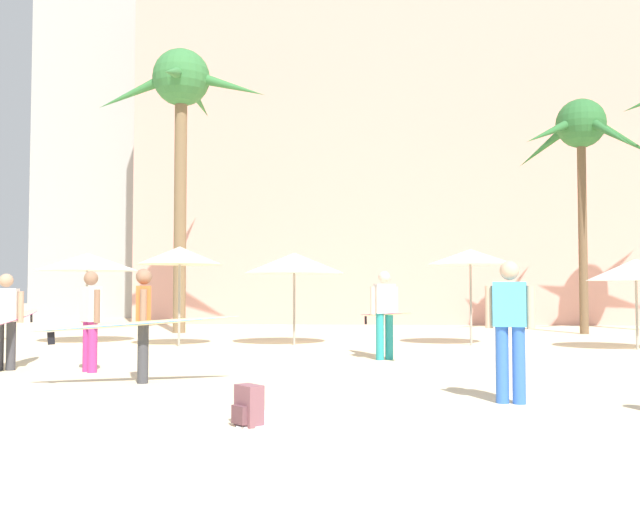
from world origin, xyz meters
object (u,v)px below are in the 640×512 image
(palm_tree_far_left, at_px, (182,97))
(cafe_umbrella_3, at_px, (87,262))
(person_mid_center, at_px, (384,312))
(cafe_umbrella_5, at_px, (636,270))
(person_near_right, at_px, (141,321))
(cafe_umbrella_2, at_px, (294,263))
(person_near_left, at_px, (90,317))
(backpack, at_px, (248,406))
(cafe_umbrella_1, at_px, (470,257))
(beach_towel, at_px, (324,418))
(person_mid_left, at_px, (9,317))
(cafe_umbrella_7, at_px, (180,256))
(palm_tree_center, at_px, (581,136))
(person_far_left, at_px, (510,325))

(palm_tree_far_left, bearing_deg, cafe_umbrella_3, -105.10)
(person_mid_center, bearing_deg, cafe_umbrella_5, 92.96)
(palm_tree_far_left, xyz_separation_m, person_near_right, (2.68, -12.18, -6.74))
(cafe_umbrella_2, height_order, person_near_left, cafe_umbrella_2)
(cafe_umbrella_5, bearing_deg, backpack, -127.43)
(cafe_umbrella_3, bearing_deg, cafe_umbrella_5, -4.31)
(cafe_umbrella_1, xyz_separation_m, beach_towel, (-3.04, -10.27, -2.20))
(person_mid_left, bearing_deg, person_near_left, 69.44)
(cafe_umbrella_7, bearing_deg, person_mid_center, -29.88)
(palm_tree_far_left, distance_m, person_mid_left, 12.51)
(person_near_right, height_order, person_mid_center, person_mid_center)
(cafe_umbrella_5, bearing_deg, cafe_umbrella_2, 173.65)
(cafe_umbrella_5, relative_size, backpack, 5.28)
(palm_tree_center, height_order, person_mid_left, palm_tree_center)
(palm_tree_center, relative_size, person_mid_center, 2.85)
(beach_towel, xyz_separation_m, person_near_left, (-4.24, 4.04, 0.93))
(cafe_umbrella_7, height_order, person_far_left, cafe_umbrella_7)
(palm_tree_far_left, bearing_deg, cafe_umbrella_7, -75.08)
(palm_tree_center, distance_m, cafe_umbrella_2, 10.80)
(cafe_umbrella_3, relative_size, person_near_left, 1.54)
(cafe_umbrella_7, bearing_deg, cafe_umbrella_1, 6.49)
(palm_tree_center, height_order, cafe_umbrella_1, palm_tree_center)
(cafe_umbrella_3, xyz_separation_m, person_near_right, (3.91, -7.62, -1.19))
(person_near_right, xyz_separation_m, person_near_left, (-1.32, 1.38, 0.01))
(person_near_right, relative_size, person_far_left, 1.69)
(cafe_umbrella_2, bearing_deg, person_near_left, -114.92)
(cafe_umbrella_5, relative_size, person_near_left, 1.30)
(palm_tree_center, distance_m, cafe_umbrella_3, 15.43)
(palm_tree_far_left, height_order, cafe_umbrella_5, palm_tree_far_left)
(palm_tree_far_left, distance_m, person_near_left, 12.79)
(person_near_right, bearing_deg, backpack, -72.39)
(palm_tree_center, xyz_separation_m, person_near_right, (-10.14, -12.48, -5.32))
(cafe_umbrella_3, distance_m, person_near_left, 6.85)
(cafe_umbrella_5, height_order, person_far_left, cafe_umbrella_5)
(cafe_umbrella_7, height_order, person_mid_left, cafe_umbrella_7)
(cafe_umbrella_1, height_order, beach_towel, cafe_umbrella_1)
(cafe_umbrella_5, distance_m, person_near_right, 11.70)
(beach_towel, distance_m, person_mid_center, 6.72)
(cafe_umbrella_3, height_order, beach_towel, cafe_umbrella_3)
(cafe_umbrella_1, bearing_deg, palm_tree_far_left, 152.12)
(person_near_right, bearing_deg, cafe_umbrella_5, 17.53)
(person_mid_center, bearing_deg, cafe_umbrella_2, -169.51)
(backpack, distance_m, person_mid_center, 7.30)
(palm_tree_far_left, relative_size, cafe_umbrella_5, 4.17)
(cafe_umbrella_7, bearing_deg, palm_tree_center, 26.51)
(cafe_umbrella_7, bearing_deg, person_near_left, -90.82)
(palm_tree_far_left, distance_m, cafe_umbrella_1, 11.18)
(cafe_umbrella_5, height_order, person_near_right, cafe_umbrella_5)
(cafe_umbrella_2, relative_size, backpack, 6.01)
(cafe_umbrella_3, bearing_deg, person_near_right, -62.84)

